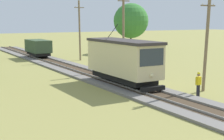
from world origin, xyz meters
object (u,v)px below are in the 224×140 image
Objects in this scene: freight_car at (38,47)px; tree_right_far at (131,21)px; utility_pole_mid at (123,31)px; utility_pole_far at (80,30)px; red_tram at (123,60)px; track_worker at (198,83)px; utility_pole_near_tram at (206,42)px.

tree_right_far is (16.62, 1.59, 3.70)m from freight_car.
utility_pole_mid is 11.22m from utility_pole_far.
freight_car is 16.79m from utility_pole_mid.
track_worker is (2.59, -6.09, -1.21)m from red_tram.
utility_pole_mid reaches higher than freight_car.
utility_pole_mid is at bearing 90.00° from utility_pole_near_tram.
freight_car reaches higher than track_worker.
utility_pole_near_tram is 32.00m from tree_right_far.
utility_pole_far reaches higher than freight_car.
utility_pole_mid is (-0.00, 11.91, 0.51)m from utility_pole_near_tram.
utility_pole_mid is 1.02× the size of tree_right_far.
track_worker is 0.22× the size of tree_right_far.
freight_car is 0.70× the size of utility_pole_near_tram.
utility_pole_near_tram is at bearing -90.00° from utility_pole_far.
utility_pole_far is 24.44m from track_worker.
utility_pole_mid is (4.29, -16.00, 2.74)m from freight_car.
utility_pole_far is at bearing -12.89° from track_worker.
utility_pole_near_tram is 0.90× the size of tree_right_far.
utility_pole_near_tram is 11.92m from utility_pole_mid.
utility_pole_near_tram is 3.44m from track_worker.
utility_pole_near_tram is 4.14× the size of track_worker.
red_tram is 8.37m from utility_pole_mid.
utility_pole_far is (4.28, 18.09, 1.91)m from red_tram.
track_worker is at bearing -67.00° from red_tram.
utility_pole_far is at bearing 90.00° from utility_pole_near_tram.
utility_pole_mid is 1.05× the size of utility_pole_far.
red_tram is 1.07× the size of utility_pole_far.
red_tram is 1.04× the size of tree_right_far.
tree_right_far is at bearing -33.53° from track_worker.
utility_pole_far is 13.92m from tree_right_far.
utility_pole_mid is at bearing -90.00° from utility_pole_far.
red_tram is 6.73m from track_worker.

